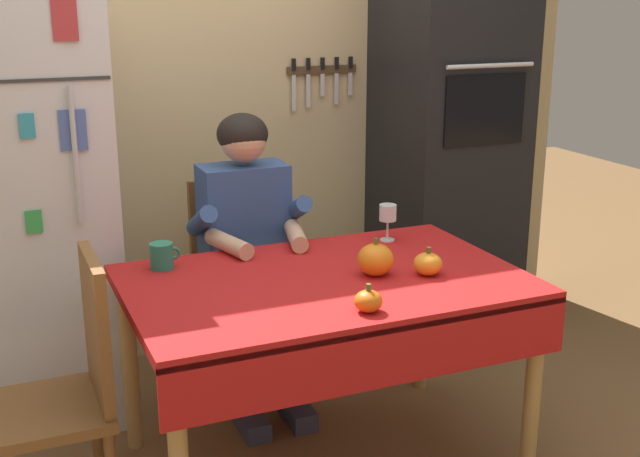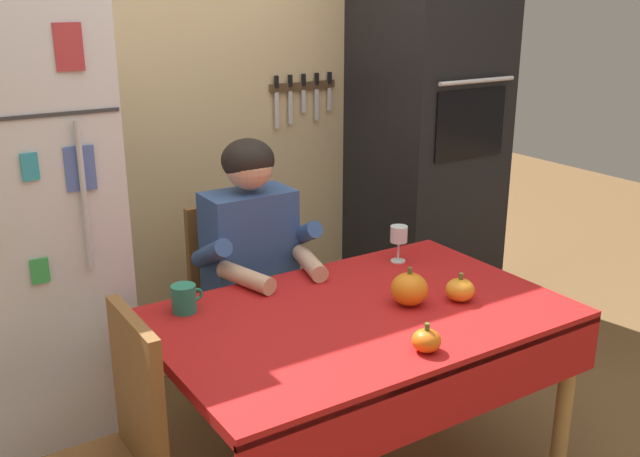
% 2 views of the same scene
% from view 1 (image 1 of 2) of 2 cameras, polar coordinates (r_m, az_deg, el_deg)
% --- Properties ---
extents(back_wall_assembly, '(3.70, 0.13, 2.60)m').
position_cam_1_polar(back_wall_assembly, '(3.94, -6.35, 10.12)').
color(back_wall_assembly, '#D1B784').
rests_on(back_wall_assembly, ground).
extents(refrigerator, '(0.68, 0.71, 1.80)m').
position_cam_1_polar(refrigerator, '(3.46, -20.23, 1.60)').
color(refrigerator, silver).
rests_on(refrigerator, ground).
extents(wall_oven, '(0.60, 0.64, 2.10)m').
position_cam_1_polar(wall_oven, '(4.07, 8.95, 6.67)').
color(wall_oven, black).
rests_on(wall_oven, ground).
extents(dining_table, '(1.40, 0.90, 0.74)m').
position_cam_1_polar(dining_table, '(2.90, 0.52, -5.16)').
color(dining_table, tan).
rests_on(dining_table, ground).
extents(chair_behind_person, '(0.40, 0.40, 0.93)m').
position_cam_1_polar(chair_behind_person, '(3.62, -5.82, -3.24)').
color(chair_behind_person, brown).
rests_on(chair_behind_person, ground).
extents(seated_person, '(0.47, 0.55, 1.25)m').
position_cam_1_polar(seated_person, '(3.38, -4.96, -0.62)').
color(seated_person, '#38384C').
rests_on(seated_person, ground).
extents(chair_left_side, '(0.40, 0.40, 0.93)m').
position_cam_1_polar(chair_left_side, '(2.76, -17.21, -10.41)').
color(chair_left_side, brown).
rests_on(chair_left_side, ground).
extents(coffee_mug, '(0.11, 0.09, 0.10)m').
position_cam_1_polar(coffee_mug, '(3.02, -11.01, -1.90)').
color(coffee_mug, '#237F66').
rests_on(coffee_mug, dining_table).
extents(wine_glass, '(0.07, 0.07, 0.15)m').
position_cam_1_polar(wine_glass, '(3.30, 4.77, 0.97)').
color(wine_glass, white).
rests_on(wine_glass, dining_table).
extents(pumpkin_large, '(0.13, 0.13, 0.14)m').
position_cam_1_polar(pumpkin_large, '(2.91, 3.92, -2.19)').
color(pumpkin_large, orange).
rests_on(pumpkin_large, dining_table).
extents(pumpkin_medium, '(0.09, 0.09, 0.09)m').
position_cam_1_polar(pumpkin_medium, '(2.59, 3.46, -5.08)').
color(pumpkin_medium, orange).
rests_on(pumpkin_medium, dining_table).
extents(pumpkin_small, '(0.10, 0.10, 0.10)m').
position_cam_1_polar(pumpkin_small, '(2.93, 7.57, -2.47)').
color(pumpkin_small, orange).
rests_on(pumpkin_small, dining_table).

